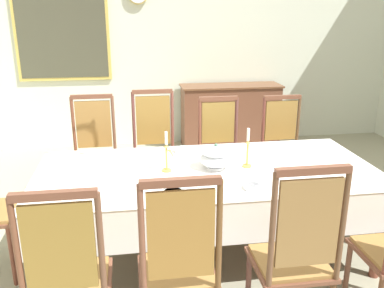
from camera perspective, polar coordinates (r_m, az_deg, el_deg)
name	(u,v)px	position (r m, az deg, el deg)	size (l,w,h in m)	color
ground	(206,256)	(3.56, 2.01, -15.14)	(6.78, 6.15, 0.04)	#9E9B7F
back_wall	(167,30)	(6.07, -3.42, 15.36)	(6.78, 0.08, 3.30)	silver
dining_table	(207,178)	(3.24, 2.12, -4.65)	(2.60, 1.19, 0.75)	brown
tablecloth	(207,177)	(3.24, 2.12, -4.61)	(2.62, 1.21, 0.31)	white
chair_south_a	(68,276)	(2.38, -16.76, -17.09)	(0.44, 0.42, 1.13)	brown
chair_north_a	(95,153)	(4.17, -13.28, -1.18)	(0.44, 0.42, 1.14)	brown
chair_south_b	(179,265)	(2.36, -1.86, -16.37)	(0.44, 0.42, 1.16)	brown
chair_north_b	(155,149)	(4.16, -5.18, -0.65)	(0.44, 0.42, 1.18)	brown
chair_south_c	(295,254)	(2.51, 14.09, -14.50)	(0.44, 0.42, 1.18)	brown
chair_north_c	(220,148)	(4.25, 3.90, -0.61)	(0.44, 0.42, 1.09)	brown
chair_north_d	(284,146)	(4.44, 12.54, -0.21)	(0.44, 0.42, 1.08)	brown
soup_tureen	(216,156)	(3.19, 3.30, -1.73)	(0.25, 0.25, 0.21)	silver
candlestick_west	(166,156)	(3.12, -3.54, -1.67)	(0.07, 0.07, 0.31)	gold
candlestick_east	(247,152)	(3.24, 7.66, -1.09)	(0.07, 0.07, 0.31)	gold
bowl_near_left	(184,150)	(3.58, -1.17, -0.80)	(0.16, 0.16, 0.04)	silver
bowl_near_right	(173,193)	(2.76, -2.61, -6.75)	(0.15, 0.15, 0.03)	silver
bowl_far_left	(254,186)	(2.89, 8.53, -5.75)	(0.14, 0.14, 0.03)	silver
spoon_primary	(170,151)	(3.60, -3.03, -0.98)	(0.04, 0.18, 0.01)	gold
spoon_secondary	(158,194)	(2.78, -4.77, -6.89)	(0.04, 0.18, 0.01)	gold
sideboard	(230,116)	(6.08, 5.27, 3.93)	(1.44, 0.48, 0.90)	brown
framed_painting	(61,24)	(6.04, -17.56, 15.49)	(1.25, 0.05, 1.51)	#D1B251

